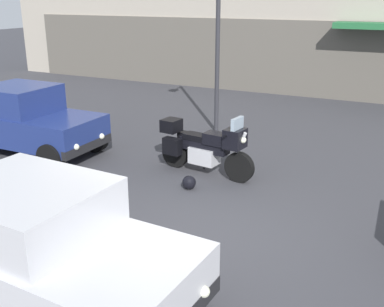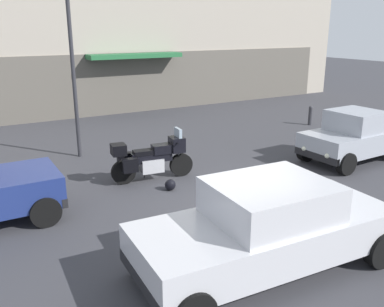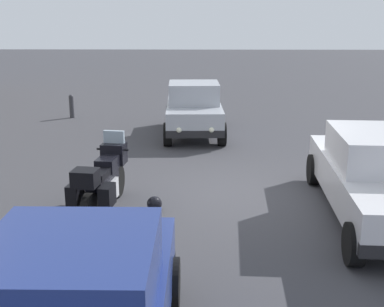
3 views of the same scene
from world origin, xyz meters
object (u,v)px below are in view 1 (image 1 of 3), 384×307
motorcycle (204,146)px  streetlamp_curbside (216,21)px  helmet (189,182)px  car_hatchback_near (24,120)px  car_sedan_far (27,242)px

motorcycle → streetlamp_curbside: (-1.07, 2.98, 2.41)m
helmet → streetlamp_curbside: 4.99m
car_hatchback_near → car_sedan_far: size_ratio=0.84×
helmet → car_hatchback_near: car_hatchback_near is taller
helmet → streetlamp_curbside: size_ratio=0.06×
helmet → car_hatchback_near: bearing=176.2°
car_hatchback_near → motorcycle: bearing=7.9°
car_hatchback_near → streetlamp_curbside: bearing=46.3°
motorcycle → car_sedan_far: (-0.15, -4.91, 0.16)m
motorcycle → car_hatchback_near: 4.57m
helmet → car_sedan_far: 4.06m
motorcycle → helmet: size_ratio=8.07×
motorcycle → car_sedan_far: 4.92m
helmet → car_hatchback_near: size_ratio=0.07×
motorcycle → car_hatchback_near: (-4.53, -0.60, 0.19)m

